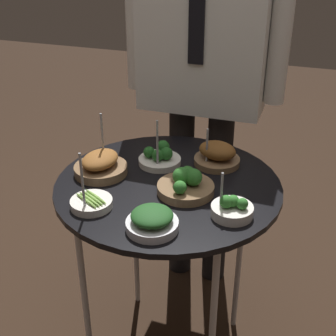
{
  "coord_description": "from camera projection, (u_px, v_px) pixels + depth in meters",
  "views": [
    {
      "loc": [
        0.39,
        -1.15,
        1.43
      ],
      "look_at": [
        0.0,
        0.0,
        0.77
      ],
      "focal_mm": 50.0,
      "sensor_mm": 36.0,
      "label": 1
    }
  ],
  "objects": [
    {
      "name": "waiter_figure",
      "position": [
        204.0,
        47.0,
        1.66
      ],
      "size": [
        0.59,
        0.22,
        1.61
      ],
      "color": "black",
      "rests_on": "ground_plane"
    },
    {
      "name": "bowl_spinach_front_left",
      "position": [
        152.0,
        221.0,
        1.19
      ],
      "size": [
        0.14,
        0.14,
        0.06
      ],
      "color": "silver",
      "rests_on": "serving_cart"
    },
    {
      "name": "serving_cart",
      "position": [
        168.0,
        197.0,
        1.43
      ],
      "size": [
        0.68,
        0.68,
        0.72
      ],
      "color": "black",
      "rests_on": "ground_plane"
    },
    {
      "name": "bowl_roast_far_rim",
      "position": [
        100.0,
        165.0,
        1.44
      ],
      "size": [
        0.17,
        0.17,
        0.18
      ],
      "color": "brown",
      "rests_on": "serving_cart"
    },
    {
      "name": "bowl_broccoli_front_right",
      "position": [
        160.0,
        157.0,
        1.5
      ],
      "size": [
        0.14,
        0.14,
        0.17
      ],
      "color": "silver",
      "rests_on": "serving_cart"
    },
    {
      "name": "bowl_roast_mid_left",
      "position": [
        217.0,
        155.0,
        1.5
      ],
      "size": [
        0.15,
        0.15,
        0.13
      ],
      "color": "brown",
      "rests_on": "serving_cart"
    },
    {
      "name": "bowl_asparagus_back_left",
      "position": [
        91.0,
        202.0,
        1.28
      ],
      "size": [
        0.12,
        0.12,
        0.18
      ],
      "color": "silver",
      "rests_on": "serving_cart"
    },
    {
      "name": "bowl_broccoli_near_rim",
      "position": [
        232.0,
        208.0,
        1.24
      ],
      "size": [
        0.11,
        0.11,
        0.12
      ],
      "color": "silver",
      "rests_on": "serving_cart"
    },
    {
      "name": "bowl_broccoli_center",
      "position": [
        186.0,
        185.0,
        1.34
      ],
      "size": [
        0.17,
        0.17,
        0.08
      ],
      "color": "brown",
      "rests_on": "serving_cart"
    }
  ]
}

